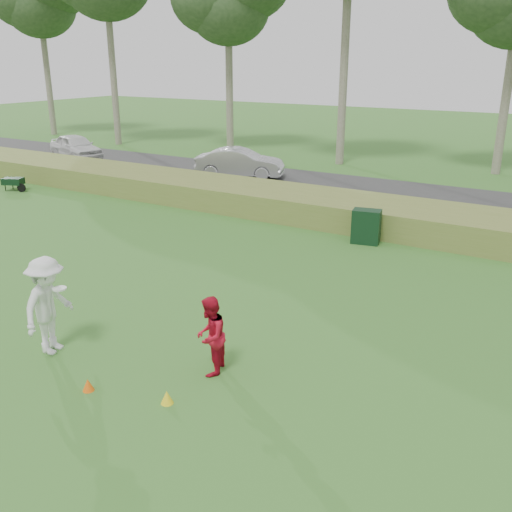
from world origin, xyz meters
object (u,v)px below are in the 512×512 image
Objects in this scene: player_white at (48,305)px; cone_orange at (88,385)px; utility_cabinet at (366,227)px; car_left at (76,147)px; cone_yellow at (167,397)px; player_red at (210,336)px; car_mid at (240,163)px.

player_white reaches higher than cone_orange.
utility_cabinet is 20.92m from car_left.
cone_orange is at bearing -107.60° from utility_cabinet.
player_white is 10.48m from utility_cabinet.
cone_yellow reaches higher than cone_orange.
player_white is 0.49× the size of car_left.
car_left is (-19.99, 6.16, 0.22)m from utility_cabinet.
player_white reaches higher than player_red.
player_white is 0.47× the size of car_mid.
cone_yellow is at bearing -106.81° from player_white.
player_red reaches higher than utility_cabinet.
cone_yellow is (1.47, 0.42, 0.01)m from cone_orange.
utility_cabinet is (1.15, 10.75, 0.43)m from cone_orange.
player_white is at bearing 179.90° from car_mid.
cone_orange is (1.71, -0.68, -0.89)m from player_white.
player_red is (3.24, 0.97, -0.24)m from player_white.
player_red is at bearing -99.10° from utility_cabinet.
player_white is at bearing -117.37° from utility_cabinet.
cone_orange is at bearing -114.82° from car_left.
car_left is (-20.31, 16.50, 0.64)m from cone_yellow.
cone_orange is 1.53m from cone_yellow.
car_mid is (-6.18, 16.70, -0.24)m from player_white.
car_left is at bearing 151.37° from utility_cabinet.
player_white is 23.60m from car_left.
player_red is 25.45m from car_left.
utility_cabinet is (-0.38, 9.10, -0.22)m from player_red.
player_red is 6.64× the size of cone_orange.
cone_orange is 0.06× the size of car_left.
cone_yellow is 0.06× the size of car_left.
player_red is 9.11m from utility_cabinet.
player_red reaches higher than cone_yellow.
utility_cabinet is at bearing -27.93° from player_white.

